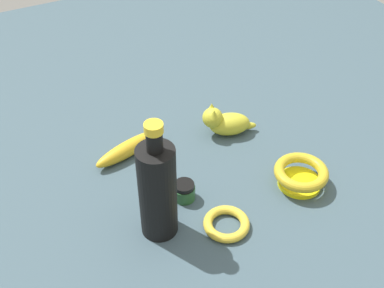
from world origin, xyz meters
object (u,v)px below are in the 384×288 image
(nail_polish_jar, at_px, (184,191))
(cat_figurine, at_px, (225,122))
(bangle, at_px, (226,224))
(bowl, at_px, (301,174))
(banana, at_px, (128,148))
(bottle_tall, at_px, (157,190))

(nail_polish_jar, xyz_separation_m, cat_figurine, (0.19, 0.15, 0.01))
(bangle, xyz_separation_m, cat_figurine, (0.15, 0.26, 0.03))
(bangle, xyz_separation_m, nail_polish_jar, (-0.04, 0.11, 0.01))
(bangle, height_order, bowl, bowl)
(banana, bearing_deg, bowl, -57.57)
(bowl, bearing_deg, nail_polish_jar, 161.84)
(nail_polish_jar, bearing_deg, banana, 105.89)
(banana, height_order, bottle_tall, bottle_tall)
(bowl, bearing_deg, cat_figurine, 103.77)
(banana, xyz_separation_m, bottle_tall, (-0.03, -0.24, 0.09))
(nail_polish_jar, height_order, cat_figurine, cat_figurine)
(cat_figurine, relative_size, bottle_tall, 0.50)
(banana, distance_m, nail_polish_jar, 0.19)
(nail_polish_jar, distance_m, bowl, 0.26)
(nail_polish_jar, bearing_deg, bowl, -18.16)
(banana, height_order, bangle, banana)
(bowl, height_order, bottle_tall, bottle_tall)
(banana, distance_m, bottle_tall, 0.26)
(bangle, relative_size, bottle_tall, 0.35)
(banana, bearing_deg, bottle_tall, -112.80)
(nail_polish_jar, height_order, bowl, bowl)
(nail_polish_jar, height_order, bottle_tall, bottle_tall)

